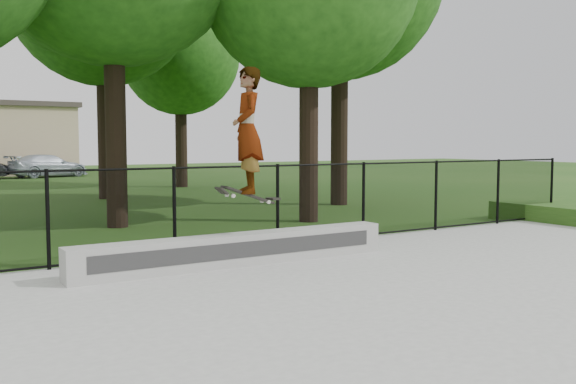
% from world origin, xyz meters
% --- Properties ---
extents(ground, '(100.00, 100.00, 0.00)m').
position_xyz_m(ground, '(0.00, 0.00, 0.00)').
color(ground, '#234C15').
rests_on(ground, ground).
extents(concrete_slab, '(14.00, 12.00, 0.06)m').
position_xyz_m(concrete_slab, '(0.00, 0.00, 0.03)').
color(concrete_slab, '#9B9C97').
rests_on(concrete_slab, ground).
extents(grind_ledge, '(5.27, 0.40, 0.48)m').
position_xyz_m(grind_ledge, '(-1.45, 4.70, 0.30)').
color(grind_ledge, '#A1A19C').
rests_on(grind_ledge, concrete_slab).
extents(car_c, '(4.32, 2.79, 1.26)m').
position_xyz_m(car_c, '(1.83, 33.24, 0.63)').
color(car_c, '#AAB4C1').
rests_on(car_c, ground).
extents(skater_airborne, '(0.80, 0.79, 2.09)m').
position_xyz_m(skater_airborne, '(-1.43, 4.42, 2.10)').
color(skater_airborne, black).
rests_on(skater_airborne, ground).
extents(chainlink_fence, '(16.06, 0.06, 1.50)m').
position_xyz_m(chainlink_fence, '(0.00, 5.90, 0.81)').
color(chainlink_fence, black).
rests_on(chainlink_fence, concrete_slab).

